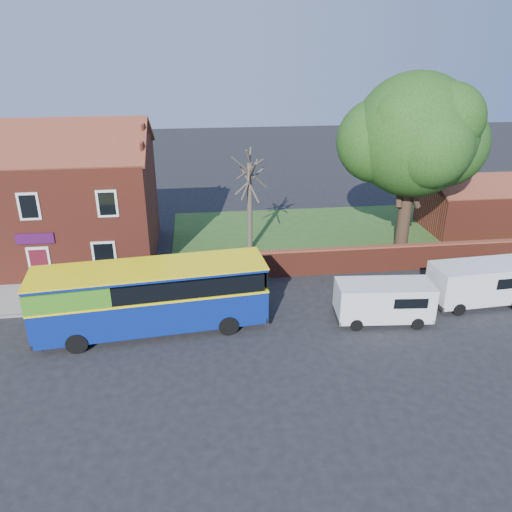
{
  "coord_description": "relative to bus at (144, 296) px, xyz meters",
  "views": [
    {
      "loc": [
        1.82,
        -18.71,
        12.67
      ],
      "look_at": [
        4.69,
        5.0,
        2.23
      ],
      "focal_mm": 35.0,
      "sensor_mm": 36.0,
      "label": 1
    }
  ],
  "objects": [
    {
      "name": "van_near",
      "position": [
        11.34,
        -0.52,
        -0.7
      ],
      "size": [
        4.69,
        2.19,
        2.0
      ],
      "rotation": [
        0.0,
        0.0,
        -0.08
      ],
      "color": "silver",
      "rests_on": "ground"
    },
    {
      "name": "grass_strip",
      "position": [
        13.86,
        10.97,
        -1.8
      ],
      "size": [
        26.0,
        12.0,
        0.04
      ],
      "primitive_type": "cube",
      "color": "#426B28",
      "rests_on": "ground"
    },
    {
      "name": "bare_tree",
      "position": [
        5.89,
        9.0,
        1.41
      ],
      "size": [
        2.36,
        2.81,
        6.29
      ],
      "color": "#4C4238",
      "rests_on": "ground"
    },
    {
      "name": "van_far",
      "position": [
        16.84,
        0.56,
        -0.59
      ],
      "size": [
        5.14,
        2.35,
        2.2
      ],
      "rotation": [
        0.0,
        0.0,
        0.07
      ],
      "color": "silver",
      "rests_on": "ground"
    },
    {
      "name": "boundary_wall",
      "position": [
        13.86,
        4.97,
        -1.01
      ],
      "size": [
        22.0,
        0.38,
        1.6
      ],
      "color": "maroon",
      "rests_on": "ground"
    },
    {
      "name": "outbuilding",
      "position": [
        22.86,
        10.97,
        -0.21
      ],
      "size": [
        8.2,
        5.06,
        4.17
      ],
      "color": "maroon",
      "rests_on": "ground"
    },
    {
      "name": "pavement",
      "position": [
        -6.14,
        3.72,
        -1.76
      ],
      "size": [
        18.0,
        3.5,
        0.12
      ],
      "primitive_type": "cube",
      "color": "gray",
      "rests_on": "ground"
    },
    {
      "name": "ground",
      "position": [
        0.86,
        -2.03,
        -1.82
      ],
      "size": [
        120.0,
        120.0,
        0.0
      ],
      "primitive_type": "plane",
      "color": "black",
      "rests_on": "ground"
    },
    {
      "name": "large_tree",
      "position": [
        15.47,
        7.52,
        5.44
      ],
      "size": [
        9.1,
        7.2,
        11.1
      ],
      "color": "black",
      "rests_on": "ground"
    },
    {
      "name": "kerb",
      "position": [
        -6.14,
        1.97,
        -1.75
      ],
      "size": [
        18.0,
        0.15,
        0.14
      ],
      "primitive_type": "cube",
      "color": "slate",
      "rests_on": "ground"
    },
    {
      "name": "bus",
      "position": [
        0.0,
        0.0,
        0.0
      ],
      "size": [
        10.75,
        3.71,
        3.21
      ],
      "rotation": [
        0.0,
        0.0,
        0.1
      ],
      "color": "navy",
      "rests_on": "ground"
    },
    {
      "name": "shop_building",
      "position": [
        -6.16,
        9.47,
        1.59
      ],
      "size": [
        12.3,
        8.13,
        10.5
      ],
      "color": "maroon",
      "rests_on": "ground"
    }
  ]
}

